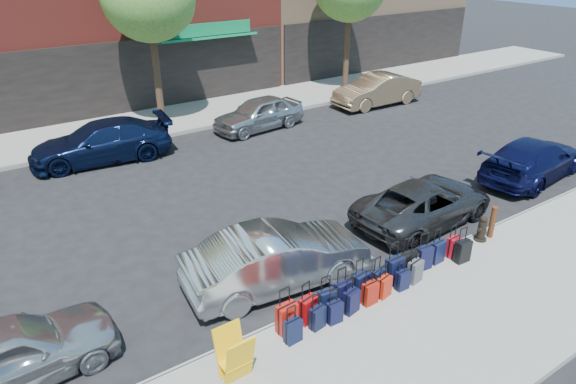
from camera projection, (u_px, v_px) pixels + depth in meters
ground at (266, 213)px, 15.49m from camera, size 120.00×120.00×0.00m
sidewalk_near at (432, 333)px, 10.63m from camera, size 60.00×4.00×0.15m
sidewalk_far at (148, 123)px, 22.89m from camera, size 60.00×4.00×0.15m
curb_near at (367, 285)px, 12.13m from camera, size 60.00×0.08×0.15m
curb_far at (165, 136)px, 21.39m from camera, size 60.00×0.08×0.15m
suitcase_front_0 at (287, 318)px, 10.45m from camera, size 0.45×0.27×1.04m
suitcase_front_1 at (308, 310)px, 10.73m from camera, size 0.43×0.29×0.95m
suitcase_front_2 at (327, 302)px, 10.99m from camera, size 0.39×0.24×0.91m
suitcase_front_3 at (343, 294)px, 11.23m from camera, size 0.39×0.21×0.94m
suitcase_front_4 at (361, 285)px, 11.49m from camera, size 0.43×0.28×0.97m
suitcase_front_5 at (378, 280)px, 11.72m from camera, size 0.39×0.26×0.86m
suitcase_front_6 at (394, 270)px, 11.96m from camera, size 0.44×0.25×1.06m
suitcase_front_7 at (408, 264)px, 12.21m from camera, size 0.44×0.28×1.01m
suitcase_front_8 at (424, 258)px, 12.48m from camera, size 0.42×0.26×0.97m
suitcase_front_9 at (437, 252)px, 12.74m from camera, size 0.39×0.23×0.92m
suitcase_front_10 at (453, 246)px, 13.00m from camera, size 0.38×0.23×0.87m
suitcase_back_0 at (293, 331)px, 10.20m from camera, size 0.36×0.22×0.83m
suitcase_back_1 at (318, 318)px, 10.57m from camera, size 0.37×0.25×0.81m
suitcase_back_2 at (335, 312)px, 10.73m from camera, size 0.34×0.21×0.80m
suitcase_back_3 at (351, 301)px, 11.02m from camera, size 0.40×0.28×0.87m
suitcase_back_4 at (370, 293)px, 11.29m from camera, size 0.36×0.21×0.85m
suitcase_back_5 at (384, 287)px, 11.52m from camera, size 0.38×0.26×0.82m
suitcase_back_6 at (402, 280)px, 11.77m from camera, size 0.33×0.19×0.77m
suitcase_back_7 at (415, 271)px, 12.01m from camera, size 0.41×0.28×0.89m
suitcase_back_10 at (463, 251)px, 12.77m from camera, size 0.41×0.25×0.94m
fire_hydrant at (482, 229)px, 13.67m from camera, size 0.38×0.33×0.73m
bollard at (492, 222)px, 13.76m from camera, size 0.17×0.17×0.91m
display_rack at (235, 355)px, 9.27m from camera, size 0.57×0.63×1.01m
car_near_0 at (8, 354)px, 9.29m from camera, size 3.95×1.79×1.32m
car_near_1 at (278, 258)px, 11.97m from camera, size 4.60×2.06×1.47m
car_near_2 at (424, 203)px, 14.75m from camera, size 4.63×2.35×1.25m
car_near_3 at (533, 159)px, 17.52m from camera, size 4.97×2.47×1.39m
car_far_1 at (101, 142)px, 18.91m from camera, size 5.27×2.64×1.47m
car_far_2 at (259, 113)px, 22.14m from camera, size 4.26×2.06×1.40m
car_far_3 at (377, 90)px, 25.40m from camera, size 4.65×1.73×1.52m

